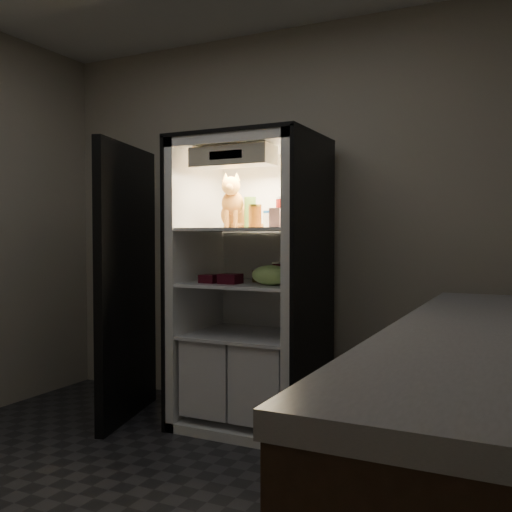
{
  "coord_description": "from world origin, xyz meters",
  "views": [
    {
      "loc": [
        1.65,
        -1.94,
        1.24
      ],
      "look_at": [
        0.06,
        1.32,
        1.11
      ],
      "focal_mm": 40.0,
      "sensor_mm": 36.0,
      "label": 1
    }
  ],
  "objects_px": {
    "parmesan_shaker": "(250,213)",
    "soda_can_a": "(278,272)",
    "kitchen_counter": "(483,456)",
    "mayo_tub": "(269,219)",
    "soda_can_c": "(278,274)",
    "berry_box_left": "(209,279)",
    "condiment_jar": "(257,275)",
    "cream_carton": "(276,218)",
    "tabby_cat": "(234,208)",
    "pepper_jar": "(285,212)",
    "berry_box_right": "(230,279)",
    "soda_can_b": "(280,274)",
    "refrigerator": "(253,304)",
    "grape_bag": "(271,275)",
    "salsa_jar": "(255,216)"
  },
  "relations": [
    {
      "from": "parmesan_shaker",
      "to": "soda_can_a",
      "type": "bearing_deg",
      "value": 14.51
    },
    {
      "from": "kitchen_counter",
      "to": "mayo_tub",
      "type": "bearing_deg",
      "value": 138.93
    },
    {
      "from": "soda_can_c",
      "to": "berry_box_left",
      "type": "xyz_separation_m",
      "value": [
        -0.43,
        -0.11,
        -0.04
      ]
    },
    {
      "from": "condiment_jar",
      "to": "berry_box_left",
      "type": "relative_size",
      "value": 0.83
    },
    {
      "from": "cream_carton",
      "to": "tabby_cat",
      "type": "bearing_deg",
      "value": 148.41
    },
    {
      "from": "kitchen_counter",
      "to": "pepper_jar",
      "type": "xyz_separation_m",
      "value": [
        -1.26,
        1.16,
        0.93
      ]
    },
    {
      "from": "pepper_jar",
      "to": "berry_box_left",
      "type": "bearing_deg",
      "value": -159.2
    },
    {
      "from": "pepper_jar",
      "to": "berry_box_right",
      "type": "xyz_separation_m",
      "value": [
        -0.3,
        -0.17,
        -0.42
      ]
    },
    {
      "from": "parmesan_shaker",
      "to": "condiment_jar",
      "type": "distance_m",
      "value": 0.41
    },
    {
      "from": "soda_can_b",
      "to": "tabby_cat",
      "type": "bearing_deg",
      "value": 170.12
    },
    {
      "from": "kitchen_counter",
      "to": "soda_can_b",
      "type": "distance_m",
      "value": 1.8
    },
    {
      "from": "refrigerator",
      "to": "tabby_cat",
      "type": "distance_m",
      "value": 0.65
    },
    {
      "from": "kitchen_counter",
      "to": "pepper_jar",
      "type": "height_order",
      "value": "pepper_jar"
    },
    {
      "from": "berry_box_right",
      "to": "cream_carton",
      "type": "bearing_deg",
      "value": -8.85
    },
    {
      "from": "grape_bag",
      "to": "berry_box_left",
      "type": "relative_size",
      "value": 2.32
    },
    {
      "from": "tabby_cat",
      "to": "soda_can_a",
      "type": "relative_size",
      "value": 2.83
    },
    {
      "from": "refrigerator",
      "to": "grape_bag",
      "type": "xyz_separation_m",
      "value": [
        0.21,
        -0.18,
        0.21
      ]
    },
    {
      "from": "parmesan_shaker",
      "to": "berry_box_left",
      "type": "xyz_separation_m",
      "value": [
        -0.2,
        -0.18,
        -0.42
      ]
    },
    {
      "from": "tabby_cat",
      "to": "berry_box_left",
      "type": "relative_size",
      "value": 3.44
    },
    {
      "from": "mayo_tub",
      "to": "salsa_jar",
      "type": "xyz_separation_m",
      "value": [
        -0.02,
        -0.16,
        0.02
      ]
    },
    {
      "from": "refrigerator",
      "to": "salsa_jar",
      "type": "bearing_deg",
      "value": -58.07
    },
    {
      "from": "condiment_jar",
      "to": "grape_bag",
      "type": "height_order",
      "value": "grape_bag"
    },
    {
      "from": "berry_box_left",
      "to": "pepper_jar",
      "type": "bearing_deg",
      "value": 20.8
    },
    {
      "from": "grape_bag",
      "to": "berry_box_right",
      "type": "xyz_separation_m",
      "value": [
        -0.28,
        -0.01,
        -0.03
      ]
    },
    {
      "from": "berry_box_right",
      "to": "condiment_jar",
      "type": "bearing_deg",
      "value": 64.0
    },
    {
      "from": "parmesan_shaker",
      "to": "soda_can_b",
      "type": "xyz_separation_m",
      "value": [
        0.22,
        -0.03,
        -0.39
      ]
    },
    {
      "from": "refrigerator",
      "to": "soda_can_c",
      "type": "relative_size",
      "value": 14.41
    },
    {
      "from": "salsa_jar",
      "to": "condiment_jar",
      "type": "height_order",
      "value": "salsa_jar"
    },
    {
      "from": "grape_bag",
      "to": "berry_box_right",
      "type": "distance_m",
      "value": 0.28
    },
    {
      "from": "tabby_cat",
      "to": "grape_bag",
      "type": "relative_size",
      "value": 1.48
    },
    {
      "from": "pepper_jar",
      "to": "cream_carton",
      "type": "relative_size",
      "value": 1.7
    },
    {
      "from": "mayo_tub",
      "to": "kitchen_counter",
      "type": "bearing_deg",
      "value": -41.07
    },
    {
      "from": "pepper_jar",
      "to": "soda_can_a",
      "type": "bearing_deg",
      "value": 143.76
    },
    {
      "from": "soda_can_b",
      "to": "grape_bag",
      "type": "bearing_deg",
      "value": -89.67
    },
    {
      "from": "pepper_jar",
      "to": "condiment_jar",
      "type": "xyz_separation_m",
      "value": [
        -0.21,
        0.02,
        -0.4
      ]
    },
    {
      "from": "soda_can_c",
      "to": "kitchen_counter",
      "type": "bearing_deg",
      "value": -40.63
    },
    {
      "from": "parmesan_shaker",
      "to": "grape_bag",
      "type": "xyz_separation_m",
      "value": [
        0.22,
        -0.16,
        -0.39
      ]
    },
    {
      "from": "berry_box_right",
      "to": "soda_can_a",
      "type": "bearing_deg",
      "value": 43.61
    },
    {
      "from": "mayo_tub",
      "to": "berry_box_left",
      "type": "height_order",
      "value": "mayo_tub"
    },
    {
      "from": "kitchen_counter",
      "to": "soda_can_b",
      "type": "relative_size",
      "value": 19.31
    },
    {
      "from": "parmesan_shaker",
      "to": "salsa_jar",
      "type": "relative_size",
      "value": 1.39
    },
    {
      "from": "grape_bag",
      "to": "berry_box_left",
      "type": "height_order",
      "value": "grape_bag"
    },
    {
      "from": "tabby_cat",
      "to": "parmesan_shaker",
      "type": "distance_m",
      "value": 0.15
    },
    {
      "from": "pepper_jar",
      "to": "soda_can_c",
      "type": "relative_size",
      "value": 1.49
    },
    {
      "from": "refrigerator",
      "to": "salsa_jar",
      "type": "distance_m",
      "value": 0.59
    },
    {
      "from": "mayo_tub",
      "to": "cream_carton",
      "type": "xyz_separation_m",
      "value": [
        0.17,
        -0.28,
        0.0
      ]
    },
    {
      "from": "soda_can_a",
      "to": "soda_can_b",
      "type": "height_order",
      "value": "soda_can_a"
    },
    {
      "from": "mayo_tub",
      "to": "berry_box_right",
      "type": "bearing_deg",
      "value": -126.81
    },
    {
      "from": "cream_carton",
      "to": "berry_box_left",
      "type": "bearing_deg",
      "value": 174.1
    },
    {
      "from": "berry_box_right",
      "to": "kitchen_counter",
      "type": "bearing_deg",
      "value": -32.41
    }
  ]
}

